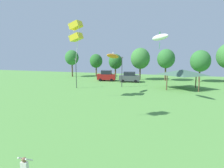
{
  "coord_description": "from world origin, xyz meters",
  "views": [
    {
      "loc": [
        2.64,
        0.66,
        7.06
      ],
      "look_at": [
        -1.3,
        15.02,
        4.54
      ],
      "focal_mm": 32.0,
      "sensor_mm": 36.0,
      "label": 1
    }
  ],
  "objects_px": {
    "kite_flying_5": "(76,31)",
    "parked_car_leftmost": "(106,76)",
    "light_post_0": "(76,71)",
    "treeline_tree_5": "(200,61)",
    "kite_flying_2": "(160,37)",
    "light_post_1": "(122,70)",
    "kite_flying_1": "(113,56)",
    "treeline_tree_4": "(166,59)",
    "treeline_tree_3": "(140,58)",
    "park_pavilion": "(182,72)",
    "treeline_tree_2": "(115,62)",
    "treeline_tree_1": "(96,61)",
    "parked_car_second_from_left": "(129,77)",
    "treeline_tree_0": "(72,58)"
  },
  "relations": [
    {
      "from": "kite_flying_2",
      "to": "treeline_tree_3",
      "type": "relative_size",
      "value": 0.44
    },
    {
      "from": "kite_flying_5",
      "to": "parked_car_leftmost",
      "type": "relative_size",
      "value": 1.38
    },
    {
      "from": "treeline_tree_3",
      "to": "park_pavilion",
      "type": "bearing_deg",
      "value": -47.33
    },
    {
      "from": "kite_flying_5",
      "to": "treeline_tree_4",
      "type": "relative_size",
      "value": 0.83
    },
    {
      "from": "parked_car_second_from_left",
      "to": "light_post_0",
      "type": "distance_m",
      "value": 13.06
    },
    {
      "from": "light_post_0",
      "to": "treeline_tree_1",
      "type": "bearing_deg",
      "value": 97.11
    },
    {
      "from": "treeline_tree_0",
      "to": "treeline_tree_2",
      "type": "xyz_separation_m",
      "value": [
        12.07,
        -0.13,
        -0.86
      ]
    },
    {
      "from": "treeline_tree_3",
      "to": "kite_flying_5",
      "type": "bearing_deg",
      "value": -106.98
    },
    {
      "from": "light_post_1",
      "to": "treeline_tree_2",
      "type": "relative_size",
      "value": 0.95
    },
    {
      "from": "parked_car_leftmost",
      "to": "light_post_0",
      "type": "height_order",
      "value": "light_post_0"
    },
    {
      "from": "treeline_tree_2",
      "to": "treeline_tree_3",
      "type": "height_order",
      "value": "treeline_tree_3"
    },
    {
      "from": "parked_car_leftmost",
      "to": "treeline_tree_5",
      "type": "bearing_deg",
      "value": 4.34
    },
    {
      "from": "kite_flying_5",
      "to": "treeline_tree_3",
      "type": "bearing_deg",
      "value": 73.02
    },
    {
      "from": "kite_flying_2",
      "to": "treeline_tree_2",
      "type": "distance_m",
      "value": 23.85
    },
    {
      "from": "kite_flying_5",
      "to": "treeline_tree_4",
      "type": "xyz_separation_m",
      "value": [
        12.47,
        21.51,
        -4.61
      ]
    },
    {
      "from": "park_pavilion",
      "to": "treeline_tree_2",
      "type": "height_order",
      "value": "treeline_tree_2"
    },
    {
      "from": "treeline_tree_1",
      "to": "treeline_tree_2",
      "type": "distance_m",
      "value": 6.28
    },
    {
      "from": "treeline_tree_1",
      "to": "treeline_tree_3",
      "type": "distance_m",
      "value": 12.53
    },
    {
      "from": "kite_flying_2",
      "to": "treeline_tree_1",
      "type": "bearing_deg",
      "value": 127.55
    },
    {
      "from": "kite_flying_1",
      "to": "treeline_tree_0",
      "type": "distance_m",
      "value": 23.58
    },
    {
      "from": "kite_flying_1",
      "to": "parked_car_second_from_left",
      "type": "relative_size",
      "value": 0.7
    },
    {
      "from": "treeline_tree_4",
      "to": "treeline_tree_5",
      "type": "distance_m",
      "value": 7.51
    },
    {
      "from": "kite_flying_1",
      "to": "treeline_tree_0",
      "type": "xyz_separation_m",
      "value": [
        -16.02,
        17.27,
        -1.02
      ]
    },
    {
      "from": "treeline_tree_0",
      "to": "light_post_1",
      "type": "bearing_deg",
      "value": -35.3
    },
    {
      "from": "kite_flying_5",
      "to": "treeline_tree_0",
      "type": "height_order",
      "value": "kite_flying_5"
    },
    {
      "from": "kite_flying_2",
      "to": "light_post_1",
      "type": "bearing_deg",
      "value": 128.54
    },
    {
      "from": "kite_flying_2",
      "to": "treeline_tree_5",
      "type": "relative_size",
      "value": 0.48
    },
    {
      "from": "light_post_0",
      "to": "treeline_tree_5",
      "type": "bearing_deg",
      "value": 31.93
    },
    {
      "from": "kite_flying_2",
      "to": "light_post_0",
      "type": "bearing_deg",
      "value": 159.5
    },
    {
      "from": "treeline_tree_0",
      "to": "treeline_tree_5",
      "type": "height_order",
      "value": "treeline_tree_0"
    },
    {
      "from": "kite_flying_1",
      "to": "parked_car_second_from_left",
      "type": "bearing_deg",
      "value": 87.36
    },
    {
      "from": "kite_flying_5",
      "to": "park_pavilion",
      "type": "xyz_separation_m",
      "value": [
        15.53,
        11.58,
        -6.65
      ]
    },
    {
      "from": "kite_flying_5",
      "to": "treeline_tree_1",
      "type": "relative_size",
      "value": 1.0
    },
    {
      "from": "light_post_0",
      "to": "light_post_1",
      "type": "bearing_deg",
      "value": 22.76
    },
    {
      "from": "light_post_0",
      "to": "treeline_tree_4",
      "type": "xyz_separation_m",
      "value": [
        16.06,
        14.36,
        1.94
      ]
    },
    {
      "from": "kite_flying_5",
      "to": "parked_car_second_from_left",
      "type": "relative_size",
      "value": 1.29
    },
    {
      "from": "treeline_tree_1",
      "to": "treeline_tree_5",
      "type": "bearing_deg",
      "value": -4.84
    },
    {
      "from": "kite_flying_5",
      "to": "treeline_tree_5",
      "type": "distance_m",
      "value": 30.0
    },
    {
      "from": "parked_car_second_from_left",
      "to": "treeline_tree_3",
      "type": "xyz_separation_m",
      "value": [
        1.77,
        4.35,
        3.97
      ]
    },
    {
      "from": "light_post_0",
      "to": "treeline_tree_3",
      "type": "xyz_separation_m",
      "value": [
        10.11,
        14.2,
        1.94
      ]
    },
    {
      "from": "kite_flying_1",
      "to": "park_pavilion",
      "type": "distance_m",
      "value": 13.58
    },
    {
      "from": "parked_car_leftmost",
      "to": "treeline_tree_2",
      "type": "relative_size",
      "value": 0.72
    },
    {
      "from": "park_pavilion",
      "to": "treeline_tree_3",
      "type": "xyz_separation_m",
      "value": [
        -9.0,
        9.77,
        2.04
      ]
    },
    {
      "from": "park_pavilion",
      "to": "treeline_tree_2",
      "type": "relative_size",
      "value": 1.12
    },
    {
      "from": "parked_car_second_from_left",
      "to": "treeline_tree_5",
      "type": "distance_m",
      "value": 16.35
    },
    {
      "from": "kite_flying_2",
      "to": "parked_car_second_from_left",
      "type": "xyz_separation_m",
      "value": [
        -6.89,
        15.54,
        -7.64
      ]
    },
    {
      "from": "treeline_tree_5",
      "to": "parked_car_second_from_left",
      "type": "bearing_deg",
      "value": -162.4
    },
    {
      "from": "light_post_0",
      "to": "treeline_tree_5",
      "type": "xyz_separation_m",
      "value": [
        23.55,
        14.68,
        1.5
      ]
    },
    {
      "from": "park_pavilion",
      "to": "treeline_tree_0",
      "type": "xyz_separation_m",
      "value": [
        -27.36,
        10.44,
        2.03
      ]
    },
    {
      "from": "kite_flying_1",
      "to": "treeline_tree_4",
      "type": "bearing_deg",
      "value": 63.67
    }
  ]
}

